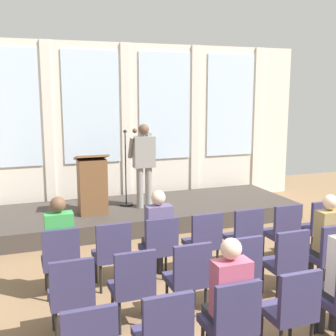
{
  "coord_description": "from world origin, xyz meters",
  "views": [
    {
      "loc": [
        -2.5,
        -3.64,
        2.64
      ],
      "look_at": [
        -0.02,
        3.21,
        1.34
      ],
      "focal_mm": 46.08,
      "sensor_mm": 36.0,
      "label": 1
    }
  ],
  "objects_px": {
    "chair_r0_c0": "(61,257)",
    "chair_r0_c1": "(112,251)",
    "lectern": "(92,185)",
    "chair_r1_c3": "(240,267)",
    "chair_r1_c2": "(189,275)",
    "chair_r1_c4": "(286,259)",
    "speaker": "(144,160)",
    "chair_r1_c0": "(72,293)",
    "chair_r2_c2": "(232,319)",
    "chair_r0_c4": "(245,234)",
    "audience_r0_c0": "(59,240)",
    "chair_r2_c1": "(164,332)",
    "chair_r0_c2": "(160,245)",
    "chair_r0_c3": "(204,239)",
    "audience_r2_c2": "(228,296)",
    "chair_r0_c5": "(283,229)",
    "audience_r1_c5": "(326,237)",
    "chair_r1_c1": "(133,283)",
    "chair_r1_c5": "(330,253)",
    "chair_r2_c3": "(292,307)",
    "audience_r0_c2": "(158,230)",
    "mic_stand": "(126,189)"
  },
  "relations": [
    {
      "from": "lectern",
      "to": "chair_r0_c3",
      "type": "height_order",
      "value": "lectern"
    },
    {
      "from": "chair_r0_c2",
      "to": "audience_r0_c2",
      "type": "relative_size",
      "value": 0.72
    },
    {
      "from": "chair_r0_c5",
      "to": "chair_r1_c3",
      "type": "relative_size",
      "value": 1.0
    },
    {
      "from": "audience_r0_c0",
      "to": "audience_r1_c5",
      "type": "bearing_deg",
      "value": -17.35
    },
    {
      "from": "chair_r2_c1",
      "to": "chair_r1_c0",
      "type": "bearing_deg",
      "value": 122.61
    },
    {
      "from": "chair_r1_c5",
      "to": "chair_r2_c2",
      "type": "xyz_separation_m",
      "value": [
        -2.02,
        -1.05,
        0.0
      ]
    },
    {
      "from": "speaker",
      "to": "chair_r1_c0",
      "type": "distance_m",
      "value": 4.29
    },
    {
      "from": "chair_r0_c2",
      "to": "chair_r1_c1",
      "type": "relative_size",
      "value": 1.0
    },
    {
      "from": "chair_r0_c2",
      "to": "chair_r1_c4",
      "type": "relative_size",
      "value": 1.0
    },
    {
      "from": "chair_r0_c1",
      "to": "chair_r0_c2",
      "type": "xyz_separation_m",
      "value": [
        0.67,
        0.0,
        0.0
      ]
    },
    {
      "from": "chair_r0_c1",
      "to": "chair_r0_c4",
      "type": "relative_size",
      "value": 1.0
    },
    {
      "from": "chair_r1_c4",
      "to": "chair_r0_c5",
      "type": "bearing_deg",
      "value": 57.39
    },
    {
      "from": "chair_r2_c2",
      "to": "chair_r0_c4",
      "type": "bearing_deg",
      "value": 57.39
    },
    {
      "from": "chair_r1_c0",
      "to": "chair_r2_c2",
      "type": "xyz_separation_m",
      "value": [
        1.34,
        -1.05,
        0.0
      ]
    },
    {
      "from": "chair_r0_c0",
      "to": "chair_r1_c2",
      "type": "distance_m",
      "value": 1.71
    },
    {
      "from": "chair_r0_c2",
      "to": "chair_r1_c5",
      "type": "xyz_separation_m",
      "value": [
        2.02,
        -1.05,
        0.0
      ]
    },
    {
      "from": "chair_r0_c5",
      "to": "chair_r2_c2",
      "type": "xyz_separation_m",
      "value": [
        -2.02,
        -2.1,
        0.0
      ]
    },
    {
      "from": "chair_r1_c0",
      "to": "chair_r2_c2",
      "type": "height_order",
      "value": "same"
    },
    {
      "from": "chair_r0_c0",
      "to": "chair_r1_c2",
      "type": "relative_size",
      "value": 1.0
    },
    {
      "from": "chair_r0_c0",
      "to": "audience_r0_c2",
      "type": "distance_m",
      "value": 1.36
    },
    {
      "from": "chair_r0_c3",
      "to": "chair_r0_c4",
      "type": "bearing_deg",
      "value": 0.0
    },
    {
      "from": "chair_r0_c0",
      "to": "chair_r0_c1",
      "type": "height_order",
      "value": "same"
    },
    {
      "from": "chair_r1_c2",
      "to": "chair_r2_c1",
      "type": "bearing_deg",
      "value": -122.61
    },
    {
      "from": "chair_r1_c1",
      "to": "chair_r2_c3",
      "type": "relative_size",
      "value": 1.0
    },
    {
      "from": "audience_r0_c0",
      "to": "chair_r0_c5",
      "type": "distance_m",
      "value": 3.37
    },
    {
      "from": "chair_r0_c2",
      "to": "chair_r1_c1",
      "type": "distance_m",
      "value": 1.25
    },
    {
      "from": "audience_r0_c0",
      "to": "chair_r2_c1",
      "type": "height_order",
      "value": "audience_r0_c0"
    },
    {
      "from": "chair_r1_c5",
      "to": "chair_r1_c3",
      "type": "bearing_deg",
      "value": 180.0
    },
    {
      "from": "chair_r0_c4",
      "to": "audience_r2_c2",
      "type": "height_order",
      "value": "audience_r2_c2"
    },
    {
      "from": "chair_r0_c1",
      "to": "chair_r1_c5",
      "type": "bearing_deg",
      "value": -21.34
    },
    {
      "from": "chair_r0_c2",
      "to": "chair_r1_c4",
      "type": "bearing_deg",
      "value": -38.0
    },
    {
      "from": "lectern",
      "to": "chair_r2_c2",
      "type": "height_order",
      "value": "lectern"
    },
    {
      "from": "audience_r1_c5",
      "to": "chair_r2_c2",
      "type": "xyz_separation_m",
      "value": [
        -2.02,
        -1.13,
        -0.2
      ]
    },
    {
      "from": "audience_r0_c0",
      "to": "audience_r0_c2",
      "type": "xyz_separation_m",
      "value": [
        1.34,
        0.0,
        -0.01
      ]
    },
    {
      "from": "chair_r2_c3",
      "to": "chair_r2_c2",
      "type": "bearing_deg",
      "value": 180.0
    },
    {
      "from": "chair_r1_c2",
      "to": "chair_r1_c4",
      "type": "distance_m",
      "value": 1.34
    },
    {
      "from": "speaker",
      "to": "audience_r1_c5",
      "type": "relative_size",
      "value": 1.28
    },
    {
      "from": "chair_r0_c3",
      "to": "chair_r1_c1",
      "type": "bearing_deg",
      "value": -142.0
    },
    {
      "from": "audience_r1_c5",
      "to": "chair_r0_c5",
      "type": "bearing_deg",
      "value": 90.0
    },
    {
      "from": "chair_r0_c5",
      "to": "chair_r2_c3",
      "type": "relative_size",
      "value": 1.0
    },
    {
      "from": "lectern",
      "to": "chair_r0_c1",
      "type": "bearing_deg",
      "value": -94.6
    },
    {
      "from": "chair_r0_c4",
      "to": "chair_r1_c5",
      "type": "bearing_deg",
      "value": -57.39
    },
    {
      "from": "chair_r1_c4",
      "to": "audience_r1_c5",
      "type": "height_order",
      "value": "audience_r1_c5"
    },
    {
      "from": "lectern",
      "to": "audience_r1_c5",
      "type": "bearing_deg",
      "value": -55.29
    },
    {
      "from": "chair_r2_c1",
      "to": "mic_stand",
      "type": "bearing_deg",
      "value": 79.3
    },
    {
      "from": "chair_r1_c4",
      "to": "chair_r0_c3",
      "type": "bearing_deg",
      "value": 122.61
    },
    {
      "from": "lectern",
      "to": "chair_r1_c3",
      "type": "bearing_deg",
      "value": -72.78
    },
    {
      "from": "speaker",
      "to": "audience_r2_c2",
      "type": "height_order",
      "value": "speaker"
    },
    {
      "from": "chair_r0_c1",
      "to": "chair_r1_c0",
      "type": "xyz_separation_m",
      "value": [
        -0.67,
        -1.05,
        0.0
      ]
    },
    {
      "from": "chair_r0_c2",
      "to": "chair_r2_c1",
      "type": "bearing_deg",
      "value": -107.74
    }
  ]
}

